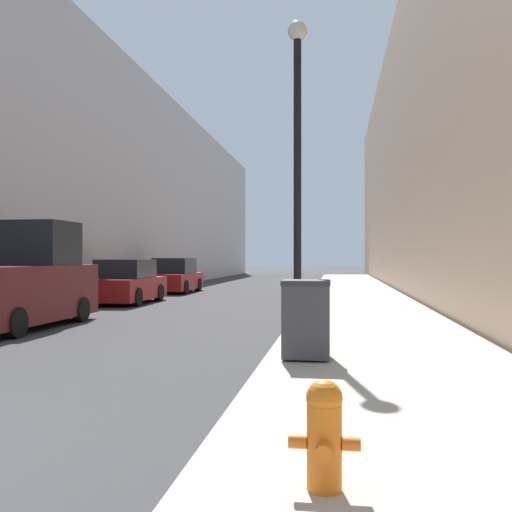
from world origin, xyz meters
TOP-DOWN VIEW (x-y plane):
  - sidewalk_right at (5.77, 18.00)m, footprint 3.82×60.00m
  - building_left_glass at (-10.57, 26.00)m, footprint 12.00×60.00m
  - fire_hydrant at (4.87, 0.55)m, footprint 0.47×0.35m
  - trash_bin at (4.50, 5.34)m, footprint 0.71×0.68m
  - lamppost at (4.18, 8.12)m, footprint 0.39×0.39m
  - pickup_truck at (-2.52, 9.38)m, footprint 2.09×4.89m
  - parked_sedan_near at (-2.62, 16.59)m, footprint 1.93×4.08m
  - parked_sedan_far at (-2.67, 23.02)m, footprint 1.90×4.18m

SIDE VIEW (x-z plane):
  - sidewalk_right at x=5.77m, z-range 0.00..0.15m
  - fire_hydrant at x=4.87m, z-range 0.17..0.88m
  - parked_sedan_near at x=-2.62m, z-range -0.07..1.52m
  - parked_sedan_far at x=-2.67m, z-range -0.08..1.56m
  - trash_bin at x=4.50m, z-range 0.16..1.34m
  - pickup_truck at x=-2.52m, z-range -0.24..2.32m
  - lamppost at x=4.18m, z-range 0.54..6.76m
  - building_left_glass at x=-10.57m, z-range 0.00..10.99m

